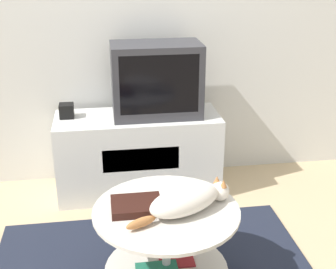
{
  "coord_description": "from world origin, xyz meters",
  "views": [
    {
      "loc": [
        -0.23,
        -2.01,
        1.74
      ],
      "look_at": [
        0.15,
        0.53,
        0.69
      ],
      "focal_mm": 50.0,
      "sensor_mm": 36.0,
      "label": 1
    }
  ],
  "objects_px": {
    "tv": "(156,80)",
    "dvd_box": "(136,206)",
    "speaker": "(67,111)",
    "cat": "(187,200)"
  },
  "relations": [
    {
      "from": "tv",
      "to": "speaker",
      "type": "height_order",
      "value": "tv"
    },
    {
      "from": "dvd_box",
      "to": "tv",
      "type": "bearing_deg",
      "value": 77.86
    },
    {
      "from": "speaker",
      "to": "cat",
      "type": "xyz_separation_m",
      "value": [
        0.63,
        -1.23,
        -0.06
      ]
    },
    {
      "from": "tv",
      "to": "cat",
      "type": "bearing_deg",
      "value": -90.0
    },
    {
      "from": "tv",
      "to": "dvd_box",
      "type": "height_order",
      "value": "tv"
    },
    {
      "from": "tv",
      "to": "dvd_box",
      "type": "relative_size",
      "value": 2.5
    },
    {
      "from": "tv",
      "to": "cat",
      "type": "distance_m",
      "value": 1.22
    },
    {
      "from": "tv",
      "to": "speaker",
      "type": "xyz_separation_m",
      "value": [
        -0.63,
        0.04,
        -0.21
      ]
    },
    {
      "from": "speaker",
      "to": "dvd_box",
      "type": "distance_m",
      "value": 1.24
    },
    {
      "from": "dvd_box",
      "to": "cat",
      "type": "height_order",
      "value": "cat"
    }
  ]
}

